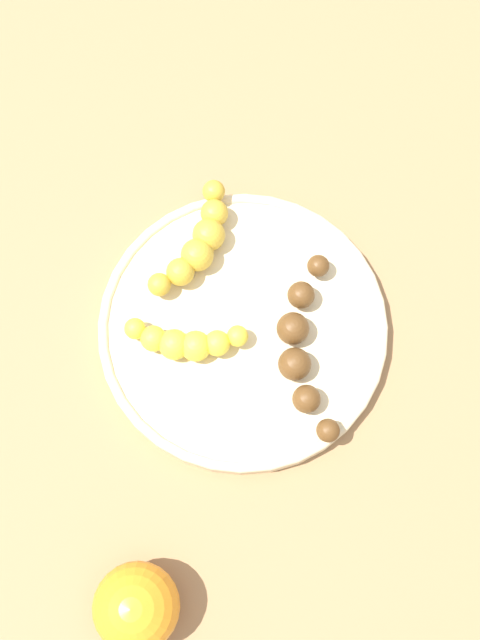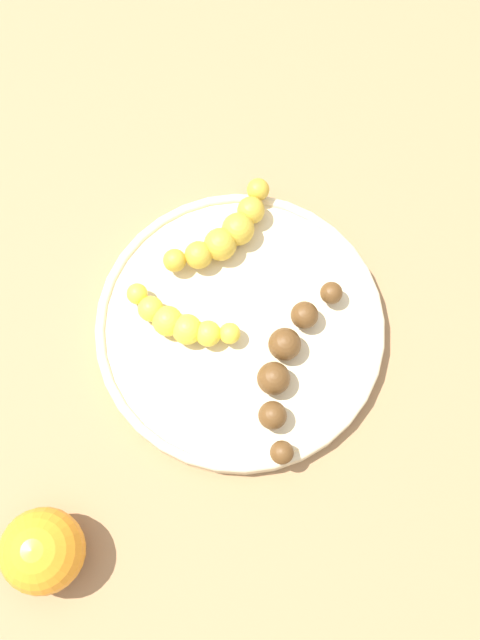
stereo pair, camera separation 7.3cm
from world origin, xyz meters
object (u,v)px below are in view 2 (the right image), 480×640
object	(u,v)px
banana_yellow	(179,322)
orange_fruit	(43,551)
banana_spotted	(226,233)
banana_overripe	(287,364)
fruit_bowl	(240,328)

from	to	relation	value
banana_yellow	orange_fruit	distance (m)	0.24
banana_spotted	banana_overripe	bearing A→B (deg)	-19.13
fruit_bowl	banana_overripe	distance (m)	0.07
banana_overripe	orange_fruit	world-z (taller)	orange_fruit
banana_overripe	orange_fruit	size ratio (longest dim) A/B	2.44
banana_overripe	banana_yellow	size ratio (longest dim) A/B	1.54
fruit_bowl	banana_spotted	bearing A→B (deg)	-150.73
fruit_bowl	banana_yellow	xyz separation A→B (m)	(0.02, -0.06, 0.02)
fruit_bowl	banana_spotted	distance (m)	0.10
fruit_bowl	orange_fruit	bearing A→B (deg)	-18.87
fruit_bowl	banana_yellow	bearing A→B (deg)	-68.97
banana_spotted	orange_fruit	distance (m)	0.34
orange_fruit	banana_overripe	bearing A→B (deg)	148.29
banana_overripe	orange_fruit	distance (m)	0.28
fruit_bowl	banana_spotted	size ratio (longest dim) A/B	2.30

